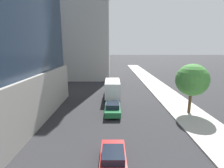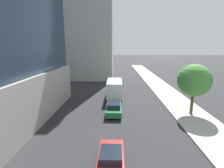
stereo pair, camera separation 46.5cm
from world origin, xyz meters
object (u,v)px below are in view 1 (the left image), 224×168
(car_red, at_px, (113,159))
(car_green, at_px, (113,108))
(construction_building, at_px, (83,10))
(street_tree, at_px, (192,80))
(box_truck, at_px, (113,87))

(car_red, bearing_deg, car_green, 90.00)
(construction_building, bearing_deg, car_green, -73.97)
(construction_building, height_order, car_red, construction_building)
(street_tree, relative_size, car_green, 1.33)
(box_truck, bearing_deg, construction_building, 110.94)
(street_tree, bearing_deg, car_green, 179.47)
(car_green, bearing_deg, construction_building, 106.03)
(car_red, bearing_deg, box_truck, 90.00)
(box_truck, bearing_deg, street_tree, -36.36)
(car_red, relative_size, box_truck, 0.56)
(car_red, bearing_deg, construction_building, 102.00)
(street_tree, bearing_deg, car_red, -134.55)
(street_tree, height_order, car_green, street_tree)
(car_red, xyz_separation_m, box_truck, (0.00, 17.22, 1.05))
(street_tree, xyz_separation_m, car_green, (-9.83, 0.09, -3.69))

